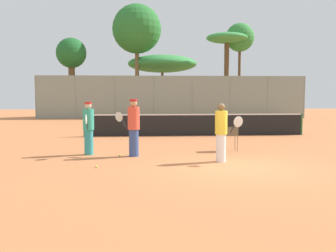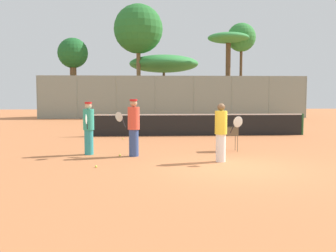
# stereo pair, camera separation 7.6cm
# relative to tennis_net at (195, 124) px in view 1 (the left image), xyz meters

# --- Properties ---
(ground_plane) EXTENTS (80.00, 80.00, 0.00)m
(ground_plane) POSITION_rel_tennis_net_xyz_m (0.00, -8.42, -0.56)
(ground_plane) COLOR #C67242
(tennis_net) EXTENTS (10.86, 0.10, 1.07)m
(tennis_net) POSITION_rel_tennis_net_xyz_m (0.00, 0.00, 0.00)
(tennis_net) COLOR #26592D
(tennis_net) RESTS_ON ground_plane
(back_fence) EXTENTS (22.28, 0.08, 3.50)m
(back_fence) POSITION_rel_tennis_net_xyz_m (0.00, 13.14, 1.19)
(back_fence) COLOR gray
(back_fence) RESTS_ON ground_plane
(tree_0) EXTENTS (6.61, 6.61, 5.70)m
(tree_0) POSITION_rel_tennis_net_xyz_m (-0.58, 18.86, 4.31)
(tree_0) COLOR brown
(tree_0) RESTS_ON ground_plane
(tree_1) EXTENTS (3.66, 3.66, 7.40)m
(tree_1) POSITION_rel_tennis_net_xyz_m (4.97, 15.66, 6.05)
(tree_1) COLOR brown
(tree_1) RESTS_ON ground_plane
(tree_2) EXTENTS (4.39, 4.39, 10.00)m
(tree_2) POSITION_rel_tennis_net_xyz_m (-2.98, 16.70, 7.20)
(tree_2) COLOR brown
(tree_2) RESTS_ON ground_plane
(tree_3) EXTENTS (2.57, 2.57, 8.39)m
(tree_3) POSITION_rel_tennis_net_xyz_m (6.32, 16.39, 6.45)
(tree_3) COLOR brown
(tree_3) RESTS_ON ground_plane
(tree_4) EXTENTS (2.56, 2.56, 6.76)m
(tree_4) POSITION_rel_tennis_net_xyz_m (-8.53, 15.10, 4.68)
(tree_4) COLOR brown
(tree_4) RESTS_ON ground_plane
(player_white_outfit) EXTENTS (0.37, 0.93, 1.80)m
(player_white_outfit) POSITION_rel_tennis_net_xyz_m (-4.44, -5.67, 0.37)
(player_white_outfit) COLOR teal
(player_white_outfit) RESTS_ON ground_plane
(player_red_cap) EXTENTS (0.88, 0.57, 1.90)m
(player_red_cap) POSITION_rel_tennis_net_xyz_m (-2.90, -6.12, 0.43)
(player_red_cap) COLOR #334C8C
(player_red_cap) RESTS_ON ground_plane
(player_yellow_shirt) EXTENTS (0.80, 0.64, 1.79)m
(player_yellow_shirt) POSITION_rel_tennis_net_xyz_m (-0.21, -7.35, 0.36)
(player_yellow_shirt) COLOR white
(player_yellow_shirt) RESTS_ON ground_plane
(ball_cart) EXTENTS (0.56, 0.41, 0.87)m
(ball_cart) POSITION_rel_tennis_net_xyz_m (0.54, -5.16, 0.09)
(ball_cart) COLOR brown
(ball_cart) RESTS_ON ground_plane
(tennis_ball_0) EXTENTS (0.07, 0.07, 0.07)m
(tennis_ball_0) POSITION_rel_tennis_net_xyz_m (-3.36, -6.06, -0.53)
(tennis_ball_0) COLOR #D1E54C
(tennis_ball_0) RESTS_ON ground_plane
(tennis_ball_1) EXTENTS (0.07, 0.07, 0.07)m
(tennis_ball_1) POSITION_rel_tennis_net_xyz_m (-4.89, -1.68, -0.53)
(tennis_ball_1) COLOR #D1E54C
(tennis_ball_1) RESTS_ON ground_plane
(tennis_ball_2) EXTENTS (0.07, 0.07, 0.07)m
(tennis_ball_2) POSITION_rel_tennis_net_xyz_m (-3.50, -1.31, -0.53)
(tennis_ball_2) COLOR #D1E54C
(tennis_ball_2) RESTS_ON ground_plane
(tennis_ball_3) EXTENTS (0.07, 0.07, 0.07)m
(tennis_ball_3) POSITION_rel_tennis_net_xyz_m (-3.92, -8.07, -0.53)
(tennis_ball_3) COLOR #D1E54C
(tennis_ball_3) RESTS_ON ground_plane
(parked_car) EXTENTS (4.20, 1.70, 1.60)m
(parked_car) POSITION_rel_tennis_net_xyz_m (0.98, 18.11, 0.10)
(parked_car) COLOR #232328
(parked_car) RESTS_ON ground_plane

